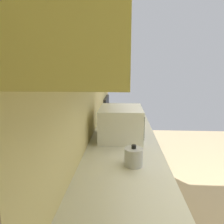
% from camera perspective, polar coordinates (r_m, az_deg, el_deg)
% --- Properties ---
extents(wall_back, '(4.27, 0.12, 2.81)m').
position_cam_1_polar(wall_back, '(1.87, -8.01, 7.18)').
color(wall_back, '#DFCB80').
rests_on(wall_back, ground_plane).
extents(counter_run, '(3.27, 0.63, 0.91)m').
position_cam_1_polar(counter_run, '(1.77, 2.73, -26.42)').
color(counter_run, '#DFD07B').
rests_on(counter_run, ground_plane).
extents(upper_cabinets, '(2.03, 0.31, 0.63)m').
position_cam_1_polar(upper_cabinets, '(1.42, -2.91, 22.92)').
color(upper_cabinets, '#E1D87E').
extents(oven_range, '(0.69, 0.62, 1.09)m').
position_cam_1_polar(oven_range, '(3.54, 3.11, -5.92)').
color(oven_range, black).
rests_on(oven_range, ground_plane).
extents(microwave, '(0.47, 0.39, 0.29)m').
position_cam_1_polar(microwave, '(1.94, 2.51, -2.99)').
color(microwave, white).
rests_on(microwave, counter_run).
extents(bowl, '(0.16, 0.16, 0.04)m').
position_cam_1_polar(bowl, '(2.59, 4.69, -1.99)').
color(bowl, '#D84C47').
rests_on(bowl, counter_run).
extents(kettle, '(0.17, 0.12, 0.15)m').
position_cam_1_polar(kettle, '(1.43, 5.94, -12.13)').
color(kettle, '#B7BABF').
rests_on(kettle, counter_run).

